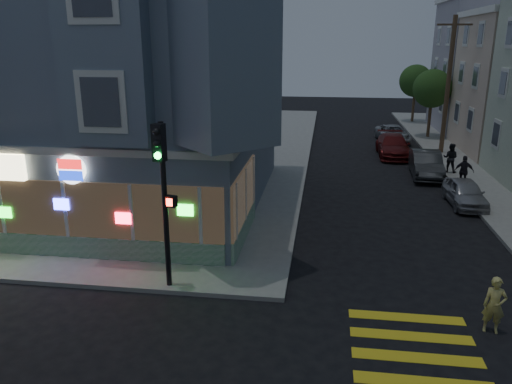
% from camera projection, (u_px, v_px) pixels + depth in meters
% --- Properties ---
extents(ground, '(120.00, 120.00, 0.00)m').
position_uv_depth(ground, '(167.00, 332.00, 13.48)').
color(ground, black).
rests_on(ground, ground).
extents(sidewalk_nw, '(33.00, 42.00, 0.15)m').
position_uv_depth(sidewalk_nw, '(87.00, 146.00, 37.05)').
color(sidewalk_nw, gray).
rests_on(sidewalk_nw, ground).
extents(corner_building, '(14.60, 14.60, 11.40)m').
position_uv_depth(corner_building, '(109.00, 80.00, 23.00)').
color(corner_building, slate).
rests_on(corner_building, sidewalk_nw).
extents(utility_pole, '(2.20, 0.30, 9.00)m').
position_uv_depth(utility_pole, '(448.00, 84.00, 33.23)').
color(utility_pole, '#4C3826').
rests_on(utility_pole, sidewalk_ne).
extents(street_tree_near, '(3.00, 3.00, 5.30)m').
position_uv_depth(street_tree_near, '(432.00, 89.00, 39.13)').
color(street_tree_near, '#4C3826').
rests_on(street_tree_near, sidewalk_ne).
extents(street_tree_far, '(3.00, 3.00, 5.30)m').
position_uv_depth(street_tree_far, '(416.00, 81.00, 46.71)').
color(street_tree_far, '#4C3826').
rests_on(street_tree_far, sidewalk_ne).
extents(running_child, '(0.64, 0.48, 1.59)m').
position_uv_depth(running_child, '(494.00, 305.00, 13.28)').
color(running_child, '#CEC469').
rests_on(running_child, ground).
extents(pedestrian_a, '(1.01, 0.92, 1.71)m').
position_uv_depth(pedestrian_a, '(450.00, 158.00, 29.05)').
color(pedestrian_a, black).
rests_on(pedestrian_a, sidewalk_ne).
extents(pedestrian_b, '(1.03, 0.56, 1.67)m').
position_uv_depth(pedestrian_b, '(464.00, 171.00, 26.13)').
color(pedestrian_b, black).
rests_on(pedestrian_b, sidewalk_ne).
extents(parked_car_a, '(1.58, 3.74, 1.26)m').
position_uv_depth(parked_car_a, '(465.00, 193.00, 23.65)').
color(parked_car_a, '#A0A1A7').
rests_on(parked_car_a, ground).
extents(parked_car_b, '(1.84, 4.60, 1.49)m').
position_uv_depth(parked_car_b, '(426.00, 164.00, 28.66)').
color(parked_car_b, '#323436').
rests_on(parked_car_b, ground).
extents(parked_car_c, '(2.05, 5.03, 1.46)m').
position_uv_depth(parked_car_c, '(393.00, 146.00, 33.76)').
color(parked_car_c, maroon).
rests_on(parked_car_c, ground).
extents(parked_car_d, '(2.54, 4.74, 1.27)m').
position_uv_depth(parked_car_d, '(393.00, 134.00, 38.63)').
color(parked_car_d, '#A2A5AC').
rests_on(parked_car_d, ground).
extents(traffic_signal, '(0.64, 0.58, 5.18)m').
position_uv_depth(traffic_signal, '(163.00, 179.00, 14.64)').
color(traffic_signal, black).
rests_on(traffic_signal, sidewalk_nw).
extents(fire_hydrant, '(0.44, 0.25, 0.76)m').
position_uv_depth(fire_hydrant, '(474.00, 191.00, 24.28)').
color(fire_hydrant, silver).
rests_on(fire_hydrant, sidewalk_ne).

